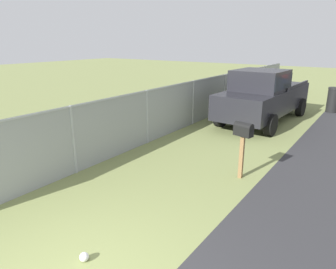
% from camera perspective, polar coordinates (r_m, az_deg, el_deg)
% --- Properties ---
extents(mailbox, '(0.29, 0.47, 1.37)m').
position_cam_1_polar(mailbox, '(7.25, 13.75, 0.02)').
color(mailbox, brown).
rests_on(mailbox, ground).
extents(pickup_truck, '(5.65, 2.36, 2.09)m').
position_cam_1_polar(pickup_truck, '(12.75, 17.23, 7.10)').
color(pickup_truck, black).
rests_on(pickup_truck, ground).
extents(trash_bin, '(0.53, 0.53, 1.13)m').
position_cam_1_polar(trash_bin, '(15.86, 28.26, 5.68)').
color(trash_bin, black).
rests_on(trash_bin, ground).
extents(fence_section, '(19.88, 0.07, 1.70)m').
position_cam_1_polar(fence_section, '(13.13, 7.79, 7.15)').
color(fence_section, '#9EA3A8').
rests_on(fence_section, ground).
extents(litter_can_near_hydrant, '(0.12, 0.14, 0.07)m').
position_cam_1_polar(litter_can_near_hydrant, '(11.46, 15.23, 0.70)').
color(litter_can_near_hydrant, blue).
rests_on(litter_can_near_hydrant, ground).
extents(litter_bag_by_mailbox, '(0.14, 0.14, 0.14)m').
position_cam_1_polar(litter_bag_by_mailbox, '(5.06, -15.29, -21.04)').
color(litter_bag_by_mailbox, silver).
rests_on(litter_bag_by_mailbox, ground).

